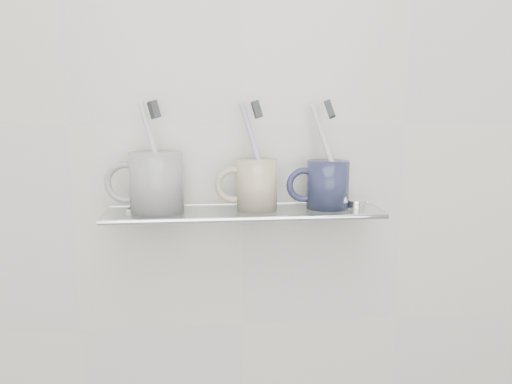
{
  "coord_description": "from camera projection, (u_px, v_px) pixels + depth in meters",
  "views": [
    {
      "loc": [
        -0.07,
        0.15,
        1.3
      ],
      "look_at": [
        0.02,
        1.04,
        1.13
      ],
      "focal_mm": 35.0,
      "sensor_mm": 36.0,
      "label": 1
    }
  ],
  "objects": [
    {
      "name": "toothbrush_right",
      "position": [
        329.0,
        154.0,
        0.91
      ],
      "size": [
        0.06,
        0.07,
        0.18
      ],
      "primitive_type": "cylinder",
      "rotation": [
        -0.23,
        -0.35,
        -0.23
      ],
      "color": "beige",
      "rests_on": "mug_right"
    },
    {
      "name": "mug_right",
      "position": [
        328.0,
        185.0,
        0.92
      ],
      "size": [
        0.1,
        0.1,
        0.09
      ],
      "primitive_type": "cylinder",
      "rotation": [
        0.0,
        0.0,
        -0.3
      ],
      "color": "#1D2040",
      "rests_on": "shelf_glass"
    },
    {
      "name": "bristles_center",
      "position": [
        257.0,
        109.0,
        0.88
      ],
      "size": [
        0.02,
        0.03,
        0.03
      ],
      "primitive_type": "cube",
      "rotation": [
        -0.12,
        -0.28,
        0.06
      ],
      "color": "#303436",
      "rests_on": "toothbrush_center"
    },
    {
      "name": "wall_back",
      "position": [
        242.0,
        126.0,
        0.94
      ],
      "size": [
        2.5,
        0.0,
        2.5
      ],
      "primitive_type": "plane",
      "rotation": [
        1.57,
        0.0,
        0.0
      ],
      "color": "beige",
      "rests_on": "ground"
    },
    {
      "name": "chrome_cap",
      "position": [
        356.0,
        204.0,
        0.93
      ],
      "size": [
        0.03,
        0.03,
        0.01
      ],
      "primitive_type": "cylinder",
      "color": "silver",
      "rests_on": "shelf_glass"
    },
    {
      "name": "mug_left_handle",
      "position": [
        126.0,
        183.0,
        0.88
      ],
      "size": [
        0.08,
        0.01,
        0.08
      ],
      "primitive_type": "torus",
      "rotation": [
        1.57,
        0.0,
        0.0
      ],
      "color": "white",
      "rests_on": "mug_left"
    },
    {
      "name": "bracket_right",
      "position": [
        349.0,
        210.0,
        0.98
      ],
      "size": [
        0.02,
        0.03,
        0.02
      ],
      "primitive_type": "cylinder",
      "rotation": [
        1.57,
        0.0,
        0.0
      ],
      "color": "silver",
      "rests_on": "wall_back"
    },
    {
      "name": "bristles_right",
      "position": [
        330.0,
        109.0,
        0.9
      ],
      "size": [
        0.03,
        0.03,
        0.04
      ],
      "primitive_type": "cube",
      "rotation": [
        -0.23,
        -0.35,
        -0.23
      ],
      "color": "#303436",
      "rests_on": "toothbrush_right"
    },
    {
      "name": "mug_center_handle",
      "position": [
        233.0,
        185.0,
        0.9
      ],
      "size": [
        0.07,
        0.01,
        0.07
      ],
      "primitive_type": "torus",
      "rotation": [
        1.57,
        0.0,
        0.0
      ],
      "color": "beige",
      "rests_on": "mug_center"
    },
    {
      "name": "mug_left",
      "position": [
        157.0,
        182.0,
        0.89
      ],
      "size": [
        0.11,
        0.11,
        0.11
      ],
      "primitive_type": "cylinder",
      "rotation": [
        0.0,
        0.0,
        -0.14
      ],
      "color": "white",
      "rests_on": "shelf_glass"
    },
    {
      "name": "shelf_rail",
      "position": [
        247.0,
        219.0,
        0.85
      ],
      "size": [
        0.5,
        0.01,
        0.01
      ],
      "primitive_type": "cylinder",
      "rotation": [
        0.0,
        1.57,
        0.0
      ],
      "color": "silver",
      "rests_on": "shelf_glass"
    },
    {
      "name": "toothbrush_center",
      "position": [
        257.0,
        154.0,
        0.9
      ],
      "size": [
        0.06,
        0.03,
        0.19
      ],
      "primitive_type": "cylinder",
      "rotation": [
        -0.12,
        -0.28,
        0.06
      ],
      "color": "#AAA8D3",
      "rests_on": "mug_center"
    },
    {
      "name": "mug_right_handle",
      "position": [
        304.0,
        185.0,
        0.92
      ],
      "size": [
        0.06,
        0.01,
        0.06
      ],
      "primitive_type": "torus",
      "rotation": [
        1.57,
        0.0,
        0.0
      ],
      "color": "#1D2040",
      "rests_on": "mug_right"
    },
    {
      "name": "bracket_left",
      "position": [
        131.0,
        215.0,
        0.94
      ],
      "size": [
        0.02,
        0.03,
        0.02
      ],
      "primitive_type": "cylinder",
      "rotation": [
        1.57,
        0.0,
        0.0
      ],
      "color": "silver",
      "rests_on": "wall_back"
    },
    {
      "name": "bristles_left",
      "position": [
        154.0,
        110.0,
        0.87
      ],
      "size": [
        0.03,
        0.03,
        0.03
      ],
      "primitive_type": "cube",
      "rotation": [
        -0.14,
        -0.21,
        0.44
      ],
      "color": "#303436",
      "rests_on": "toothbrush_left"
    },
    {
      "name": "shelf_glass",
      "position": [
        244.0,
        212.0,
        0.91
      ],
      "size": [
        0.5,
        0.12,
        0.01
      ],
      "primitive_type": "cube",
      "color": "silver",
      "rests_on": "wall_back"
    },
    {
      "name": "mug_center",
      "position": [
        257.0,
        185.0,
        0.91
      ],
      "size": [
        0.08,
        0.08,
        0.09
      ],
      "primitive_type": "cylinder",
      "rotation": [
        0.0,
        0.0,
        0.05
      ],
      "color": "beige",
      "rests_on": "shelf_glass"
    },
    {
      "name": "toothbrush_left",
      "position": [
        156.0,
        155.0,
        0.88
      ],
      "size": [
        0.06,
        0.02,
        0.19
      ],
      "primitive_type": "cylinder",
      "rotation": [
        -0.14,
        -0.21,
        0.44
      ],
      "color": "silver",
      "rests_on": "mug_left"
    }
  ]
}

